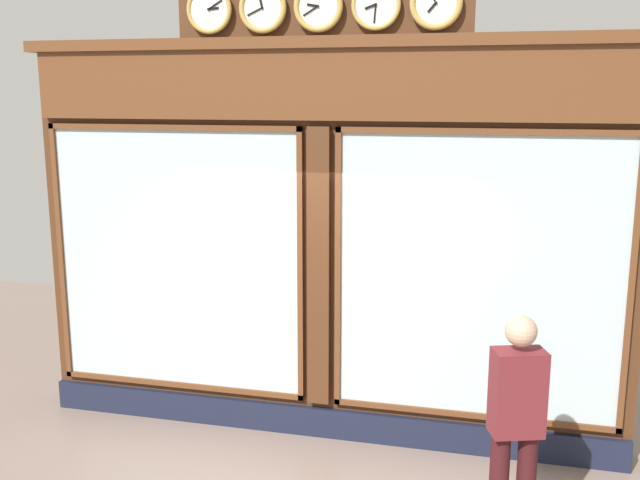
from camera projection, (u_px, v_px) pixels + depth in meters
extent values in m
cube|color=#4C2B16|center=(324.00, 249.00, 6.66)|extent=(5.50, 0.30, 3.55)
cube|color=#191E33|center=(319.00, 422.00, 6.83)|extent=(5.50, 0.08, 0.28)
cube|color=brown|center=(319.00, 85.00, 6.19)|extent=(5.39, 0.08, 0.60)
cube|color=brown|center=(319.00, 42.00, 6.13)|extent=(5.61, 0.20, 0.10)
cube|color=silver|center=(478.00, 278.00, 6.20)|extent=(2.40, 0.02, 2.45)
cube|color=brown|center=(484.00, 131.00, 5.93)|extent=(2.50, 0.04, 0.05)
cube|color=brown|center=(472.00, 415.00, 6.44)|extent=(2.50, 0.04, 0.05)
cube|color=brown|center=(631.00, 288.00, 5.90)|extent=(0.05, 0.04, 2.55)
cube|color=brown|center=(338.00, 271.00, 6.48)|extent=(0.05, 0.04, 2.55)
cube|color=silver|center=(177.00, 260.00, 6.87)|extent=(2.40, 0.02, 2.45)
cube|color=brown|center=(170.00, 127.00, 6.60)|extent=(2.50, 0.04, 0.05)
cube|color=brown|center=(181.00, 385.00, 7.10)|extent=(2.50, 0.04, 0.05)
cube|color=brown|center=(61.00, 254.00, 7.14)|extent=(0.05, 0.04, 2.55)
cube|color=brown|center=(300.00, 268.00, 6.56)|extent=(0.05, 0.04, 2.55)
cube|color=#4C2B16|center=(319.00, 269.00, 6.52)|extent=(0.20, 0.10, 2.55)
cube|color=#4C2B16|center=(321.00, 7.00, 6.11)|extent=(2.57, 0.06, 0.62)
cylinder|color=white|center=(436.00, 3.00, 5.81)|extent=(0.35, 0.02, 0.35)
torus|color=#B79347|center=(436.00, 3.00, 5.80)|extent=(0.43, 0.05, 0.43)
cube|color=black|center=(432.00, 7.00, 5.81)|extent=(0.07, 0.01, 0.08)
sphere|color=black|center=(436.00, 3.00, 5.79)|extent=(0.02, 0.02, 0.02)
cylinder|color=white|center=(376.00, 5.00, 5.92)|extent=(0.35, 0.02, 0.35)
torus|color=#B79347|center=(376.00, 5.00, 5.92)|extent=(0.41, 0.04, 0.41)
cube|color=black|center=(370.00, 7.00, 5.92)|extent=(0.09, 0.01, 0.05)
cube|color=black|center=(375.00, 14.00, 5.92)|extent=(0.02, 0.01, 0.15)
sphere|color=black|center=(376.00, 4.00, 5.91)|extent=(0.02, 0.02, 0.02)
cylinder|color=white|center=(318.00, 6.00, 6.04)|extent=(0.35, 0.02, 0.35)
torus|color=#B79347|center=(318.00, 6.00, 6.03)|extent=(0.43, 0.05, 0.43)
cube|color=black|center=(312.00, 5.00, 6.03)|extent=(0.10, 0.01, 0.03)
cube|color=black|center=(310.00, 11.00, 6.05)|extent=(0.13, 0.01, 0.08)
sphere|color=black|center=(318.00, 6.00, 6.02)|extent=(0.02, 0.02, 0.02)
cylinder|color=white|center=(263.00, 8.00, 6.15)|extent=(0.35, 0.02, 0.35)
torus|color=#B79347|center=(263.00, 8.00, 6.15)|extent=(0.42, 0.05, 0.42)
cube|color=black|center=(261.00, 2.00, 6.13)|extent=(0.04, 0.01, 0.10)
cube|color=black|center=(255.00, 12.00, 6.16)|extent=(0.14, 0.01, 0.07)
sphere|color=black|center=(262.00, 8.00, 6.14)|extent=(0.02, 0.02, 0.02)
cylinder|color=white|center=(209.00, 9.00, 6.27)|extent=(0.35, 0.02, 0.35)
torus|color=#B79347|center=(209.00, 9.00, 6.27)|extent=(0.42, 0.04, 0.42)
cube|color=black|center=(213.00, 9.00, 6.24)|extent=(0.10, 0.01, 0.03)
cube|color=black|center=(215.00, 5.00, 6.23)|extent=(0.13, 0.01, 0.08)
sphere|color=black|center=(208.00, 9.00, 6.25)|extent=(0.02, 0.02, 0.02)
cube|color=maroon|center=(518.00, 392.00, 5.06)|extent=(0.41, 0.32, 0.62)
sphere|color=tan|center=(521.00, 331.00, 4.97)|extent=(0.22, 0.22, 0.22)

